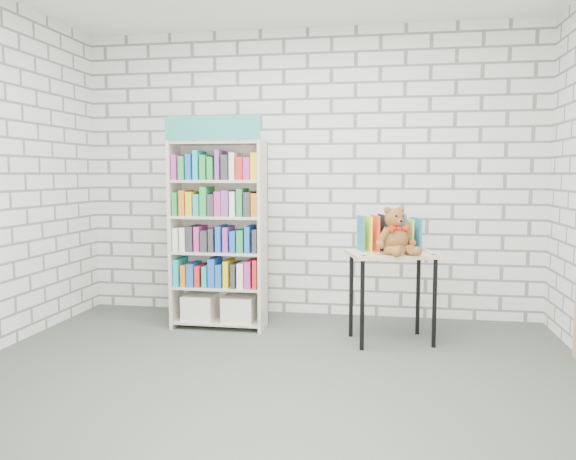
# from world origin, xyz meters

# --- Properties ---
(ground) EXTENTS (4.50, 4.50, 0.00)m
(ground) POSITION_xyz_m (0.00, 0.00, 0.00)
(ground) COLOR #414A3E
(ground) RESTS_ON ground
(room_shell) EXTENTS (4.52, 4.02, 2.81)m
(room_shell) POSITION_xyz_m (0.00, 0.00, 1.78)
(room_shell) COLOR silver
(room_shell) RESTS_ON ground
(bookshelf) EXTENTS (0.84, 0.33, 1.89)m
(bookshelf) POSITION_xyz_m (-0.72, 1.36, 0.86)
(bookshelf) COLOR beige
(bookshelf) RESTS_ON ground
(display_table) EXTENTS (0.81, 0.67, 0.76)m
(display_table) POSITION_xyz_m (0.82, 1.15, 0.65)
(display_table) COLOR #D8B782
(display_table) RESTS_ON ground
(table_books) EXTENTS (0.53, 0.35, 0.29)m
(table_books) POSITION_xyz_m (0.79, 1.26, 0.90)
(table_books) COLOR teal
(table_books) RESTS_ON display_table
(teddy_bear) EXTENTS (0.37, 0.35, 0.38)m
(teddy_bear) POSITION_xyz_m (0.85, 1.04, 0.91)
(teddy_bear) COLOR brown
(teddy_bear) RESTS_ON display_table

